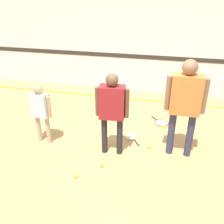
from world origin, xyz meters
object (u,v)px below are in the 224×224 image
object	(u,v)px
person_student_left	(41,108)
racket_spare_on_floor	(161,123)
tennis_ball_near_instructor	(102,165)
tennis_ball_stray_left	(75,176)
person_instructor	(112,107)
person_student_right	(185,99)
racket_second_spare	(132,137)
tennis_ball_by_spare_racket	(164,126)
tennis_ball_stray_right	(149,147)

from	to	relation	value
person_student_left	racket_spare_on_floor	bearing A→B (deg)	38.99
tennis_ball_near_instructor	tennis_ball_stray_left	bearing A→B (deg)	-133.27
person_instructor	tennis_ball_stray_left	xyz separation A→B (m)	(-0.42, -0.82, -0.93)
person_student_right	racket_spare_on_floor	bearing A→B (deg)	-70.82
person_student_left	person_student_right	bearing A→B (deg)	13.20
tennis_ball_stray_left	racket_second_spare	bearing A→B (deg)	63.83
tennis_ball_stray_left	person_instructor	bearing A→B (deg)	62.94
tennis_ball_near_instructor	tennis_ball_stray_left	size ratio (longest dim) A/B	1.00
person_instructor	tennis_ball_stray_left	distance (m)	1.31
racket_second_spare	tennis_ball_stray_left	world-z (taller)	tennis_ball_stray_left
person_student_left	tennis_ball_by_spare_racket	world-z (taller)	person_student_left
racket_second_spare	tennis_ball_stray_right	world-z (taller)	tennis_ball_stray_right
racket_second_spare	tennis_ball_by_spare_racket	xyz separation A→B (m)	(0.62, 0.54, 0.02)
person_student_right	tennis_ball_by_spare_racket	xyz separation A→B (m)	(-0.31, 0.90, -1.08)
racket_second_spare	tennis_ball_near_instructor	bearing A→B (deg)	-50.35
tennis_ball_stray_right	tennis_ball_near_instructor	bearing A→B (deg)	-135.37
person_instructor	racket_spare_on_floor	world-z (taller)	person_instructor
tennis_ball_near_instructor	tennis_ball_by_spare_racket	size ratio (longest dim) A/B	1.00
tennis_ball_by_spare_racket	tennis_ball_stray_right	bearing A→B (deg)	-104.86
person_student_left	tennis_ball_stray_left	xyz separation A→B (m)	(0.98, -0.87, -0.72)
tennis_ball_by_spare_racket	person_instructor	bearing A→B (deg)	-128.29
racket_spare_on_floor	tennis_ball_stray_left	xyz separation A→B (m)	(-1.26, -2.17, 0.02)
person_instructor	tennis_ball_stray_left	world-z (taller)	person_instructor
tennis_ball_stray_left	person_student_left	bearing A→B (deg)	138.47
person_student_right	tennis_ball_stray_left	size ratio (longest dim) A/B	27.20
person_student_left	tennis_ball_stray_right	xyz separation A→B (m)	(2.08, 0.24, -0.72)
person_student_right	racket_second_spare	distance (m)	1.49
tennis_ball_near_instructor	tennis_ball_stray_right	size ratio (longest dim) A/B	1.00
tennis_ball_near_instructor	tennis_ball_stray_left	distance (m)	0.50
person_student_left	tennis_ball_stray_right	size ratio (longest dim) A/B	18.43
racket_spare_on_floor	racket_second_spare	bearing A→B (deg)	98.97
person_instructor	person_student_left	world-z (taller)	person_instructor
person_instructor	racket_second_spare	distance (m)	1.16
tennis_ball_near_instructor	tennis_ball_stray_right	bearing A→B (deg)	44.63
racket_spare_on_floor	person_student_right	bearing A→B (deg)	154.59
tennis_ball_stray_right	tennis_ball_by_spare_racket	bearing A→B (deg)	75.14
tennis_ball_by_spare_racket	tennis_ball_stray_left	size ratio (longest dim) A/B	1.00
racket_spare_on_floor	tennis_ball_near_instructor	xyz separation A→B (m)	(-0.92, -1.81, 0.02)
person_student_right	tennis_ball_stray_left	bearing A→B (deg)	33.94
person_student_left	tennis_ball_stray_left	distance (m)	1.49
person_instructor	tennis_ball_by_spare_racket	world-z (taller)	person_instructor
person_student_right	tennis_ball_near_instructor	size ratio (longest dim) A/B	27.20
person_student_right	racket_spare_on_floor	xyz separation A→B (m)	(-0.37, 1.10, -1.10)
racket_second_spare	tennis_ball_stray_right	distance (m)	0.51
person_instructor	racket_second_spare	xyz separation A→B (m)	(0.28, 0.61, -0.95)
person_student_right	tennis_ball_by_spare_racket	distance (m)	1.44
racket_spare_on_floor	tennis_ball_stray_right	world-z (taller)	tennis_ball_stray_right
racket_spare_on_floor	tennis_ball_near_instructor	size ratio (longest dim) A/B	7.49
person_instructor	tennis_ball_stray_right	distance (m)	1.18
tennis_ball_near_instructor	tennis_ball_stray_right	xyz separation A→B (m)	(0.75, 0.75, 0.00)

